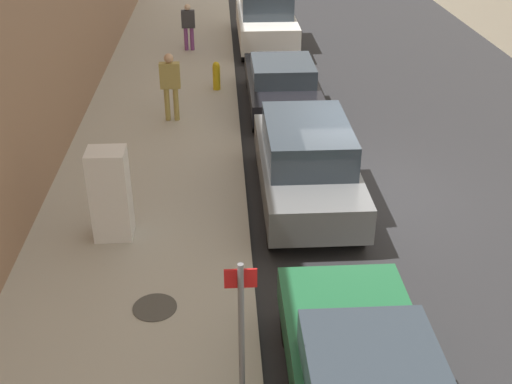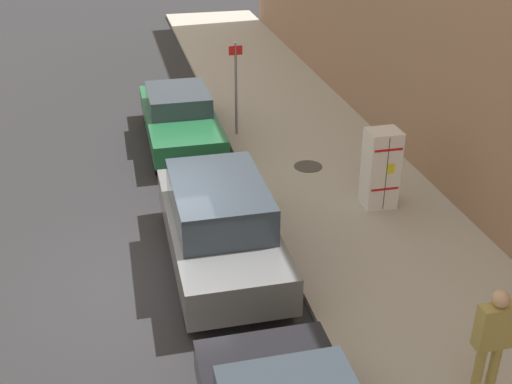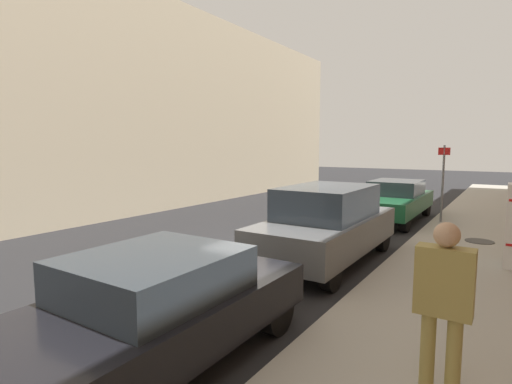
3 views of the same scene
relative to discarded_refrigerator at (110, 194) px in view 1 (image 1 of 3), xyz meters
name	(u,v)px [view 1 (image 1 of 3)]	position (x,y,z in m)	size (l,w,h in m)	color
ground_plane	(363,193)	(5.04, 1.58, -1.00)	(80.00, 80.00, 0.00)	#28282B
sidewalk_slab	(147,196)	(0.44, 1.58, -0.93)	(4.16, 44.00, 0.13)	#B2ADA0
discarded_refrigerator	(110,194)	(0.00, 0.00, 0.00)	(0.69, 0.60, 1.74)	white
manhole_cover	(155,307)	(0.91, -2.19, -0.86)	(0.70, 0.70, 0.02)	#47443F
street_sign_post	(242,344)	(2.21, -4.67, 0.55)	(0.36, 0.07, 2.54)	slate
fire_hydrant	(216,75)	(1.93, 7.91, -0.44)	(0.22, 0.22, 0.84)	gold
pedestrian_walking_far	(170,82)	(0.76, 5.60, 0.18)	(0.52, 0.24, 1.79)	#A8934C
pedestrian_standing_near	(188,24)	(0.99, 12.04, 0.04)	(0.46, 0.22, 1.59)	#7A3D7F
parked_suv_gray	(306,162)	(3.74, 1.33, -0.11)	(1.87, 4.54, 1.73)	slate
parked_sedan_dark	(282,83)	(3.74, 6.67, -0.28)	(1.87, 4.58, 1.38)	black
parked_van_white	(266,16)	(3.74, 13.01, 0.05)	(1.99, 5.15, 2.12)	silver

